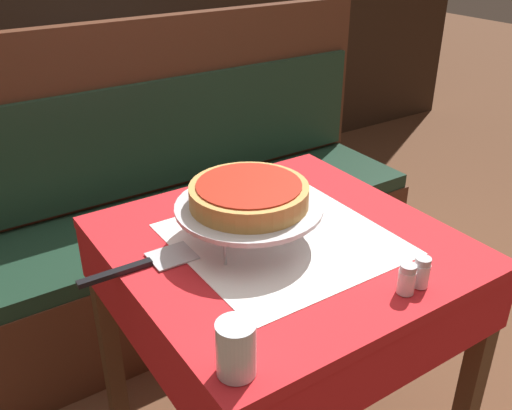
# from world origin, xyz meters

# --- Properties ---
(dining_table_front) EXTENTS (0.79, 0.79, 0.77)m
(dining_table_front) POSITION_xyz_m (0.00, 0.00, 0.66)
(dining_table_front) COLOR red
(dining_table_front) RESTS_ON ground_plane
(dining_table_rear) EXTENTS (0.75, 0.75, 0.77)m
(dining_table_rear) POSITION_xyz_m (0.29, 1.56, 0.66)
(dining_table_rear) COLOR #194799
(dining_table_rear) RESTS_ON ground_plane
(booth_bench) EXTENTS (1.78, 0.52, 1.14)m
(booth_bench) POSITION_xyz_m (0.20, 0.84, 0.33)
(booth_bench) COLOR #4C2819
(booth_bench) RESTS_ON ground_plane
(pizza_pan_stand) EXTENTS (0.35, 0.35, 0.10)m
(pizza_pan_stand) POSITION_xyz_m (-0.07, 0.04, 0.86)
(pizza_pan_stand) COLOR #ADADB2
(pizza_pan_stand) RESTS_ON dining_table_front
(deep_dish_pizza) EXTENTS (0.28, 0.28, 0.05)m
(deep_dish_pizza) POSITION_xyz_m (-0.07, 0.04, 0.90)
(deep_dish_pizza) COLOR #C68E47
(deep_dish_pizza) RESTS_ON pizza_pan_stand
(pizza_server) EXTENTS (0.27, 0.09, 0.01)m
(pizza_server) POSITION_xyz_m (-0.33, 0.08, 0.77)
(pizza_server) COLOR #BCBCC1
(pizza_server) RESTS_ON dining_table_front
(water_glass_near) EXTENTS (0.07, 0.07, 0.11)m
(water_glass_near) POSITION_xyz_m (-0.33, -0.32, 0.82)
(water_glass_near) COLOR silver
(water_glass_near) RESTS_ON dining_table_front
(salt_shaker) EXTENTS (0.04, 0.04, 0.07)m
(salt_shaker) POSITION_xyz_m (0.09, -0.32, 0.80)
(salt_shaker) COLOR silver
(salt_shaker) RESTS_ON dining_table_front
(pepper_shaker) EXTENTS (0.04, 0.04, 0.07)m
(pepper_shaker) POSITION_xyz_m (0.13, -0.32, 0.80)
(pepper_shaker) COLOR silver
(pepper_shaker) RESTS_ON dining_table_front
(condiment_caddy) EXTENTS (0.13, 0.13, 0.18)m
(condiment_caddy) POSITION_xyz_m (0.39, 1.52, 0.82)
(condiment_caddy) COLOR black
(condiment_caddy) RESTS_ON dining_table_rear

